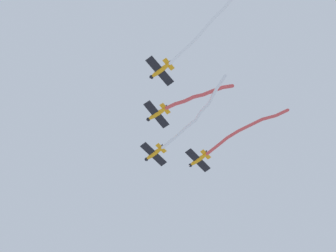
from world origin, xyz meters
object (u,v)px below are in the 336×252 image
(airplane_right_wing, at_px, (198,160))
(airplane_left_wing, at_px, (157,114))
(airplane_slot, at_px, (160,71))
(airplane_lead, at_px, (154,154))

(airplane_right_wing, bearing_deg, airplane_left_wing, 93.30)
(airplane_right_wing, distance_m, airplane_slot, 23.68)
(airplane_lead, distance_m, airplane_right_wing, 10.17)
(airplane_lead, xyz_separation_m, airplane_right_wing, (8.98, -4.77, 0.30))
(airplane_left_wing, xyz_separation_m, airplane_slot, (-5.68, -8.43, -0.30))
(airplane_right_wing, relative_size, airplane_slot, 1.00)
(airplane_lead, relative_size, airplane_right_wing, 1.00)
(airplane_left_wing, height_order, airplane_right_wing, airplane_right_wing)
(airplane_right_wing, xyz_separation_m, airplane_slot, (-20.36, -12.08, -0.60))
(airplane_lead, bearing_deg, airplane_slot, 135.62)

